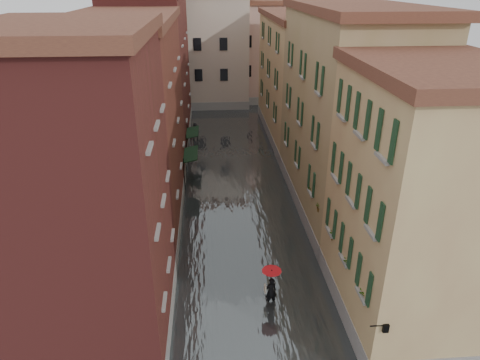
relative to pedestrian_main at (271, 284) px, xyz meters
name	(u,v)px	position (x,y,z in m)	size (l,w,h in m)	color
ground	(252,291)	(-0.81, 1.06, -1.27)	(120.00, 120.00, 0.00)	#515153
floodwater	(236,182)	(-0.81, 14.06, -1.17)	(10.00, 60.00, 0.20)	#3F4446
building_left_near	(87,205)	(-7.81, -0.94, 5.23)	(6.00, 8.00, 13.00)	maroon
building_left_mid	(130,126)	(-7.81, 10.06, 4.98)	(6.00, 14.00, 12.50)	maroon
building_left_far	(154,69)	(-7.81, 25.06, 5.73)	(6.00, 16.00, 14.00)	maroon
building_right_near	(419,208)	(6.19, -0.94, 4.48)	(6.00, 8.00, 11.50)	tan
building_right_mid	(345,118)	(6.19, 10.06, 5.23)	(6.00, 14.00, 13.00)	tan
building_right_far	(299,80)	(6.19, 25.06, 4.48)	(6.00, 16.00, 11.50)	tan
building_end_cream	(198,52)	(-3.81, 39.06, 5.23)	(12.00, 9.00, 13.00)	#B29F8D
building_end_pink	(267,53)	(5.19, 41.06, 4.73)	(10.00, 9.00, 12.00)	tan
awning_near	(190,155)	(-4.29, 14.31, 1.20)	(1.09, 3.10, 2.80)	black
awning_far	(192,133)	(-4.30, 19.53, 1.19)	(1.09, 2.86, 2.80)	black
wall_lantern	(385,327)	(3.52, -4.94, 1.73)	(0.71, 0.22, 0.35)	black
window_planters	(334,227)	(3.31, 1.37, 2.24)	(0.59, 10.35, 0.84)	#9E5E33
pedestrian_main	(271,284)	(0.00, 0.00, 0.00)	(0.97, 0.97, 2.06)	black
pedestrian_far	(196,132)	(-4.12, 24.17, -0.34)	(0.91, 0.71, 1.86)	black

